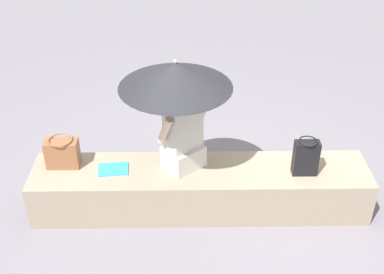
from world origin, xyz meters
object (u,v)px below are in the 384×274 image
(handbag_black, at_px, (62,153))
(person_seated, at_px, (183,132))
(magazine, at_px, (113,169))
(parasol, at_px, (175,75))
(tote_bag_canvas, at_px, (306,157))

(handbag_black, bearing_deg, person_seated, 178.69)
(person_seated, height_order, handbag_black, person_seated)
(handbag_black, xyz_separation_m, magazine, (-0.47, 0.08, -0.14))
(parasol, distance_m, handbag_black, 1.36)
(parasol, xyz_separation_m, handbag_black, (1.08, -0.07, -0.83))
(person_seated, distance_m, handbag_black, 1.16)
(parasol, height_order, magazine, parasol)
(person_seated, xyz_separation_m, tote_bag_canvas, (-1.12, 0.13, -0.21))
(parasol, relative_size, magazine, 4.00)
(handbag_black, distance_m, magazine, 0.50)
(person_seated, bearing_deg, parasol, 35.68)
(tote_bag_canvas, relative_size, magazine, 1.31)
(parasol, bearing_deg, person_seated, -144.32)
(parasol, bearing_deg, magazine, 0.69)
(handbag_black, height_order, magazine, handbag_black)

